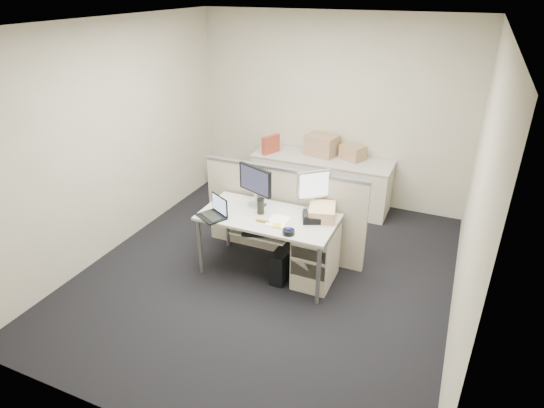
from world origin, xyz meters
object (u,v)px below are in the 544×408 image
at_px(desk, 268,221).
at_px(desk_phone, 313,218).
at_px(monitor_main, 255,186).
at_px(laptop, 211,208).

height_order(desk, desk_phone, desk_phone).
xyz_separation_m(monitor_main, desk_phone, (0.72, -0.10, -0.20)).
bearing_deg(desk_phone, laptop, 175.82).
relative_size(laptop, desk_phone, 1.39).
xyz_separation_m(monitor_main, laptop, (-0.31, -0.46, -0.12)).
xyz_separation_m(desk, laptop, (-0.55, -0.28, 0.18)).
bearing_deg(desk, monitor_main, 142.79).
xyz_separation_m(laptop, desk_phone, (1.04, 0.36, -0.08)).
xyz_separation_m(desk, monitor_main, (-0.24, 0.18, 0.30)).
height_order(monitor_main, desk_phone, monitor_main).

